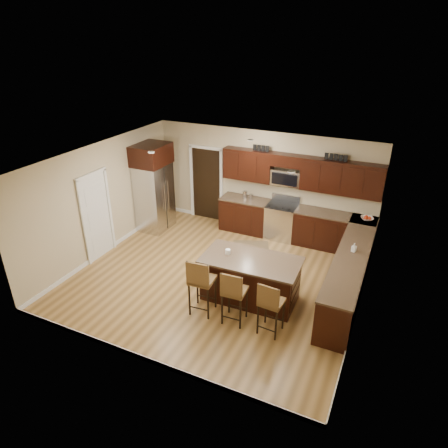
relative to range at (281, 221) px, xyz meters
The scene contains 23 objects.
floor 2.59m from the range, 105.51° to the right, with size 6.00×6.00×0.00m, color olive.
ceiling 3.38m from the range, 105.51° to the right, with size 6.00×6.00×0.00m, color silver.
wall_back 1.15m from the range, 156.28° to the left, with size 6.00×6.00×0.00m, color #BEAF89.
wall_left 4.51m from the range, 146.33° to the right, with size 5.50×5.50×0.00m, color #BEAF89.
wall_right 3.49m from the range, 46.57° to the right, with size 5.50×5.50×0.00m, color #BEAF89.
base_cabinets 1.58m from the range, 39.46° to the right, with size 4.02×3.96×0.92m.
upper_cabinets 1.42m from the range, 20.23° to the left, with size 4.00×0.33×0.80m.
range is the anchor object (origin of this frame).
microwave 1.16m from the range, 90.00° to the left, with size 0.76×0.31×0.40m, color silver.
doorway 2.41m from the range, behind, with size 0.85×0.03×2.06m, color black.
pantry_door 4.61m from the range, 143.07° to the right, with size 0.03×0.80×2.04m, color white.
letter_decor 1.84m from the range, 31.31° to the left, with size 2.20×0.03×0.15m, color black, non-canonical shape.
island 2.84m from the range, 84.94° to the right, with size 1.97×1.08×0.92m.
stool_left 3.72m from the range, 96.51° to the right, with size 0.48×0.48×1.20m.
stool_mid 3.69m from the range, 86.12° to the right, with size 0.44×0.44×1.12m.
stool_right 3.80m from the range, 75.49° to the right, with size 0.44×0.44×1.08m.
refrigerator 3.50m from the range, 164.68° to the right, with size 0.79×0.97×2.35m.
floor_mat 1.08m from the range, 122.57° to the right, with size 0.90×0.60×0.01m, color brown.
fruit_bowl 2.13m from the range, ahead, with size 0.29×0.29×0.07m, color silver.
soap_bottle 2.68m from the range, 39.58° to the right, with size 0.08×0.08×0.18m, color #B2B2B2.
canister_tall 1.18m from the range, behind, with size 0.12×0.12×0.21m, color silver.
canister_short 1.01m from the range, behind, with size 0.11×0.11×0.15m, color silver.
island_jar 2.89m from the range, 95.03° to the right, with size 0.10×0.10×0.10m, color white.
Camera 1 is at (3.29, -6.69, 4.97)m, focal length 32.00 mm.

